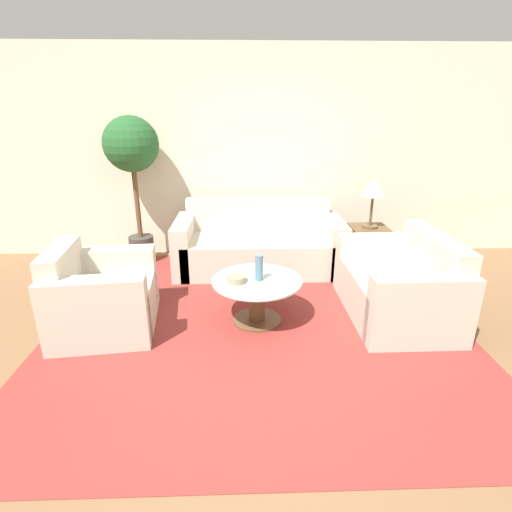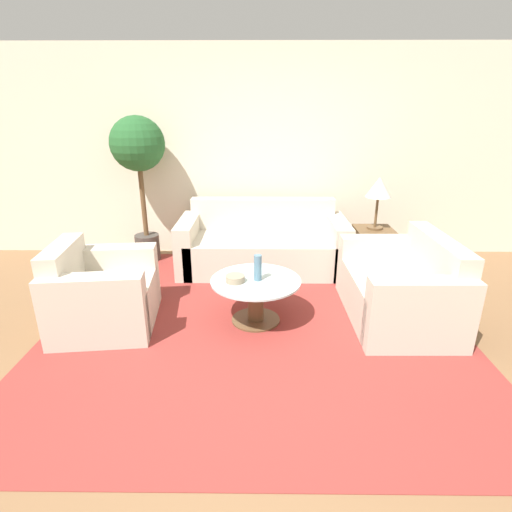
# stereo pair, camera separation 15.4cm
# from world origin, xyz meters

# --- Properties ---
(ground_plane) EXTENTS (14.00, 14.00, 0.00)m
(ground_plane) POSITION_xyz_m (0.00, 0.00, 0.00)
(ground_plane) COLOR brown
(wall_back) EXTENTS (10.00, 0.06, 2.60)m
(wall_back) POSITION_xyz_m (0.00, 2.77, 1.30)
(wall_back) COLOR beige
(wall_back) RESTS_ON ground_plane
(rug) EXTENTS (3.69, 3.56, 0.01)m
(rug) POSITION_xyz_m (0.01, 0.81, 0.00)
(rug) COLOR maroon
(rug) RESTS_ON ground_plane
(sofa_main) EXTENTS (1.99, 0.90, 0.80)m
(sofa_main) POSITION_xyz_m (0.08, 2.17, 0.27)
(sofa_main) COLOR beige
(sofa_main) RESTS_ON ground_plane
(armchair) EXTENTS (0.92, 1.00, 0.77)m
(armchair) POSITION_xyz_m (-1.39, 0.75, 0.28)
(armchair) COLOR beige
(armchair) RESTS_ON ground_plane
(loveseat) EXTENTS (0.86, 1.30, 0.79)m
(loveseat) POSITION_xyz_m (1.38, 0.90, 0.27)
(loveseat) COLOR beige
(loveseat) RESTS_ON ground_plane
(coffee_table) EXTENTS (0.81, 0.81, 0.42)m
(coffee_table) POSITION_xyz_m (0.01, 0.81, 0.27)
(coffee_table) COLOR brown
(coffee_table) RESTS_ON ground_plane
(side_table) EXTENTS (0.43, 0.43, 0.54)m
(side_table) POSITION_xyz_m (1.38, 1.99, 0.27)
(side_table) COLOR brown
(side_table) RESTS_ON ground_plane
(table_lamp) EXTENTS (0.28, 0.28, 0.60)m
(table_lamp) POSITION_xyz_m (1.38, 1.99, 1.00)
(table_lamp) COLOR brown
(table_lamp) RESTS_ON side_table
(potted_plant) EXTENTS (0.64, 0.64, 1.79)m
(potted_plant) POSITION_xyz_m (-1.41, 2.39, 1.32)
(potted_plant) COLOR #3D3833
(potted_plant) RESTS_ON ground_plane
(vase) EXTENTS (0.07, 0.07, 0.24)m
(vase) POSITION_xyz_m (0.03, 0.80, 0.53)
(vase) COLOR slate
(vase) RESTS_ON coffee_table
(bowl) EXTENTS (0.17, 0.17, 0.06)m
(bowl) POSITION_xyz_m (-0.17, 0.76, 0.45)
(bowl) COLOR gray
(bowl) RESTS_ON coffee_table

